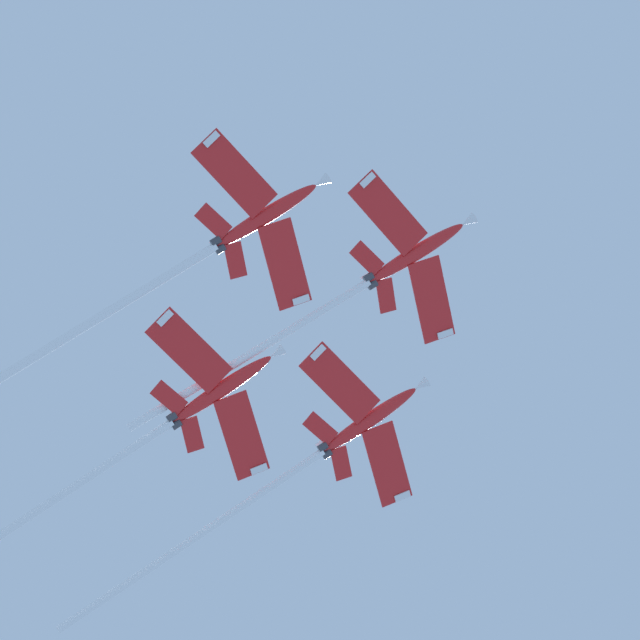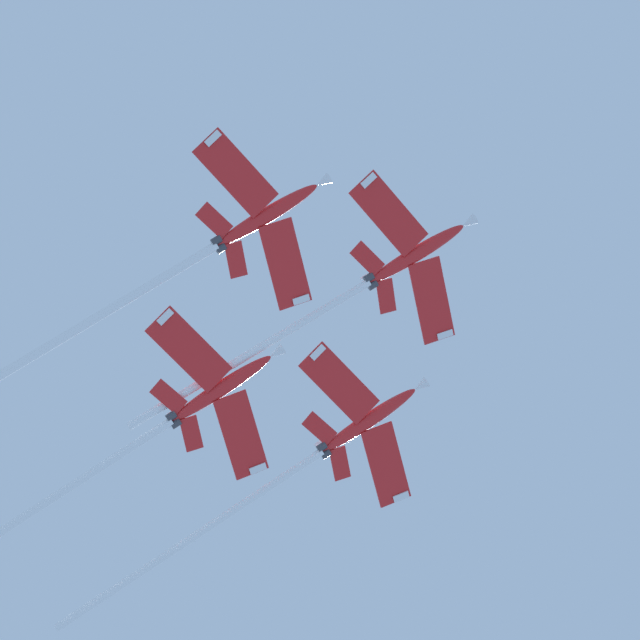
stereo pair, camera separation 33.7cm
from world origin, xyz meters
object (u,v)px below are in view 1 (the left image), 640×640
object	(u,v)px
jet_right_wing	(204,253)
jet_slot	(170,423)
jet_lead	(364,285)
jet_left_wing	(311,459)

from	to	relation	value
jet_right_wing	jet_slot	xyz separation A→B (m)	(6.33, 15.69, -4.13)
jet_lead	jet_left_wing	world-z (taller)	jet_lead
jet_lead	jet_slot	bearing A→B (deg)	115.16
jet_right_wing	jet_lead	bearing A→B (deg)	-17.31
jet_lead	jet_right_wing	xyz separation A→B (m)	(-16.05, 5.00, -4.90)
jet_lead	jet_slot	xyz separation A→B (m)	(-9.72, 20.69, -9.02)
jet_right_wing	jet_slot	bearing A→B (deg)	68.04
jet_lead	jet_left_wing	xyz separation A→B (m)	(5.26, 17.68, -4.96)
jet_lead	jet_right_wing	size ratio (longest dim) A/B	0.97
jet_lead	jet_right_wing	distance (m)	17.51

